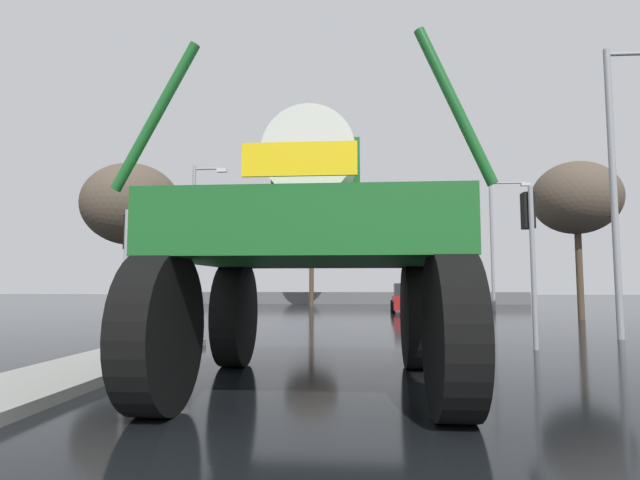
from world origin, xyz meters
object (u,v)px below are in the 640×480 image
object	(u,v)px
traffic_signal_near_right	(529,231)
streetlight_far_right	(496,236)
oversize_sprayer	(316,249)
streetlight_near_right	(618,175)
traffic_signal_far_left	(424,269)
streetlight_far_left	(196,231)
bare_tree_far_center	(312,221)
bare_tree_right	(576,198)
bare_tree_left	(131,205)
traffic_signal_near_left	(130,247)
sedan_ahead	(409,299)

from	to	relation	value
traffic_signal_near_right	streetlight_far_right	bearing A→B (deg)	77.32
oversize_sprayer	streetlight_near_right	bearing A→B (deg)	-47.62
traffic_signal_far_left	streetlight_far_left	xyz separation A→B (m)	(-12.07, -4.73, 1.83)
streetlight_far_right	bare_tree_far_center	bearing A→B (deg)	150.81
bare_tree_right	bare_tree_left	bearing A→B (deg)	-179.22
streetlight_far_left	traffic_signal_near_left	bearing A→B (deg)	-78.78
streetlight_far_right	traffic_signal_near_left	bearing A→B (deg)	-127.77
traffic_signal_near_left	bare_tree_right	size ratio (longest dim) A/B	0.49
bare_tree_left	streetlight_far_right	bearing A→B (deg)	22.19
traffic_signal_far_left	bare_tree_right	world-z (taller)	bare_tree_right
streetlight_far_left	bare_tree_left	world-z (taller)	streetlight_far_left
streetlight_near_right	bare_tree_far_center	bearing A→B (deg)	115.73
traffic_signal_near_left	bare_tree_far_center	size ratio (longest dim) A/B	0.43
traffic_signal_near_right	bare_tree_far_center	xyz separation A→B (m)	(-6.99, 23.17, 3.21)
streetlight_far_left	bare_tree_left	xyz separation A→B (m)	(-1.81, -3.56, 0.79)
streetlight_far_left	bare_tree_right	distance (m)	17.76
oversize_sprayer	streetlight_far_right	distance (m)	23.42
traffic_signal_near_right	bare_tree_far_center	bearing A→B (deg)	106.78
streetlight_far_right	traffic_signal_far_left	bearing A→B (deg)	164.75
bare_tree_right	bare_tree_far_center	size ratio (longest dim) A/B	0.89
streetlight_far_left	sedan_ahead	bearing A→B (deg)	11.08
streetlight_far_left	streetlight_near_right	bearing A→B (deg)	-36.50
oversize_sprayer	bare_tree_far_center	xyz separation A→B (m)	(-2.45, 27.81, 3.94)
traffic_signal_far_left	bare_tree_far_center	world-z (taller)	bare_tree_far_center
streetlight_far_left	streetlight_far_right	bearing A→B (deg)	13.00
oversize_sprayer	traffic_signal_far_left	distance (m)	23.25
traffic_signal_far_left	bare_tree_far_center	size ratio (longest dim) A/B	0.44
streetlight_far_left	traffic_signal_near_right	bearing A→B (deg)	-48.08
sedan_ahead	streetlight_near_right	distance (m)	14.52
oversize_sprayer	streetlight_near_right	size ratio (longest dim) A/B	0.67
bare_tree_right	streetlight_far_left	bearing A→B (deg)	169.29
streetlight_far_right	traffic_signal_near_right	bearing A→B (deg)	-102.68
bare_tree_left	bare_tree_far_center	size ratio (longest dim) A/B	0.91
oversize_sprayer	traffic_signal_near_right	distance (m)	6.53
traffic_signal_near_right	traffic_signal_near_left	bearing A→B (deg)	179.96
traffic_signal_far_left	streetlight_far_right	size ratio (longest dim) A/B	0.45
sedan_ahead	bare_tree_left	bearing A→B (deg)	116.88
oversize_sprayer	streetlight_far_left	bearing A→B (deg)	23.23
sedan_ahead	streetlight_far_left	xyz separation A→B (m)	(-10.91, -2.14, 3.48)
traffic_signal_far_left	streetlight_near_right	size ratio (longest dim) A/B	0.41
traffic_signal_far_left	streetlight_near_right	world-z (taller)	streetlight_near_right
oversize_sprayer	traffic_signal_near_right	bearing A→B (deg)	-43.77
bare_tree_left	bare_tree_right	bearing A→B (deg)	0.78
bare_tree_right	bare_tree_far_center	world-z (taller)	bare_tree_far_center
oversize_sprayer	traffic_signal_far_left	bearing A→B (deg)	-10.64
traffic_signal_far_left	streetlight_far_right	bearing A→B (deg)	-15.25
traffic_signal_near_left	bare_tree_right	distance (m)	18.12
sedan_ahead	streetlight_near_right	world-z (taller)	streetlight_near_right
oversize_sprayer	traffic_signal_near_left	bearing A→B (deg)	46.96
bare_tree_far_center	bare_tree_right	bearing A→B (deg)	-46.53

